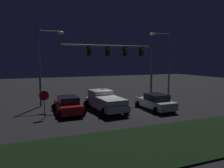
{
  "coord_description": "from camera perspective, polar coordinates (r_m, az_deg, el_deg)",
  "views": [
    {
      "loc": [
        -7.71,
        -18.69,
        4.64
      ],
      "look_at": [
        0.03,
        0.6,
        2.32
      ],
      "focal_mm": 34.76,
      "sensor_mm": 36.0,
      "label": 1
    }
  ],
  "objects": [
    {
      "name": "ground_plane",
      "position": [
        20.75,
        0.55,
        -6.56
      ],
      "size": [
        80.0,
        80.0,
        0.0
      ],
      "primitive_type": "plane",
      "color": "black"
    },
    {
      "name": "pickup_truck",
      "position": [
        19.76,
        -1.95,
        -4.26
      ],
      "size": [
        3.11,
        5.52,
        1.8
      ],
      "rotation": [
        0.0,
        0.0,
        1.64
      ],
      "color": "#B7B7BC",
      "rests_on": "ground_plane"
    },
    {
      "name": "stop_sign",
      "position": [
        17.91,
        -17.42,
        -3.83
      ],
      "size": [
        0.76,
        0.08,
        2.23
      ],
      "color": "slate",
      "rests_on": "ground_plane"
    },
    {
      "name": "traffic_signal_gantry",
      "position": [
        23.7,
        3.48,
        7.29
      ],
      "size": [
        10.32,
        0.56,
        6.5
      ],
      "color": "slate",
      "rests_on": "ground_plane"
    },
    {
      "name": "car_sedan_far",
      "position": [
        19.32,
        -11.53,
        -5.41
      ],
      "size": [
        2.49,
        4.41,
        1.51
      ],
      "rotation": [
        0.0,
        0.0,
        1.57
      ],
      "color": "maroon",
      "rests_on": "ground_plane"
    },
    {
      "name": "car_sedan",
      "position": [
        20.65,
        11.31,
        -4.65
      ],
      "size": [
        2.55,
        4.44,
        1.51
      ],
      "rotation": [
        0.0,
        0.0,
        1.59
      ],
      "color": "#B7B7BC",
      "rests_on": "ground_plane"
    },
    {
      "name": "grass_median",
      "position": [
        13.33,
        15.66,
        -14.02
      ],
      "size": [
        27.78,
        5.61,
        0.1
      ],
      "primitive_type": "cube",
      "color": "black",
      "rests_on": "ground_plane"
    },
    {
      "name": "street_lamp_right",
      "position": [
        27.04,
        13.79,
        6.94
      ],
      "size": [
        2.97,
        0.44,
        7.85
      ],
      "color": "slate",
      "rests_on": "ground_plane"
    },
    {
      "name": "street_lamp_left",
      "position": [
        22.63,
        -17.21,
        6.6
      ],
      "size": [
        2.62,
        0.44,
        7.62
      ],
      "color": "slate",
      "rests_on": "ground_plane"
    }
  ]
}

